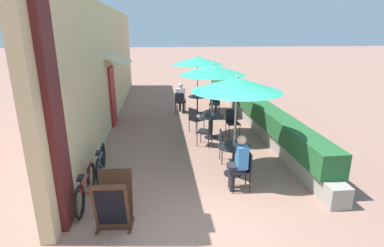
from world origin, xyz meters
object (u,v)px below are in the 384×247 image
patio_table_near (234,154)px  cafe_chair_far_left (215,102)px  seated_patron_near_right (239,160)px  coffee_cup_mid (213,114)px  cafe_chair_mid_right (207,129)px  seated_patron_far_left (215,98)px  bicycle_second (101,162)px  seated_patron_far_right (181,96)px  patio_umbrella_near (237,84)px  patio_table_mid (211,122)px  coffee_cup_far (199,95)px  menu_board (114,202)px  patio_umbrella_far (198,60)px  patio_umbrella_mid (213,70)px  cafe_chair_mid_left (195,118)px  cafe_chair_near_left (225,143)px  cafe_chair_far_right (180,101)px  bicycle_leaning (86,188)px  patio_table_far (197,101)px  cafe_chair_mid_back (232,121)px  cafe_chair_near_right (244,167)px

patio_table_near → cafe_chair_far_left: (0.54, 5.44, -0.01)m
seated_patron_near_right → coffee_cup_mid: seated_patron_near_right is taller
cafe_chair_mid_right → seated_patron_far_left: bearing=12.0°
bicycle_second → seated_patron_far_right: bearing=63.1°
patio_table_near → patio_umbrella_near: 1.67m
patio_table_mid → cafe_chair_mid_right: (-0.25, -0.68, -0.01)m
seated_patron_far_left → coffee_cup_far: (-0.61, 0.33, 0.09)m
cafe_chair_far_left → menu_board: menu_board is taller
patio_umbrella_near → patio_umbrella_far: size_ratio=1.00×
patio_umbrella_mid → cafe_chair_mid_left: size_ratio=2.76×
patio_table_near → cafe_chair_near_left: 0.73m
patio_table_near → cafe_chair_far_right: (-0.88, 5.76, -0.01)m
patio_table_near → bicycle_leaning: patio_table_near is taller
patio_umbrella_near → patio_table_mid: (-0.09, 2.61, -1.67)m
bicycle_leaning → patio_table_near: bearing=16.0°
patio_umbrella_mid → cafe_chair_mid_right: (-0.25, -0.68, -1.68)m
cafe_chair_far_left → seated_patron_near_right: bearing=103.3°
patio_umbrella_near → patio_umbrella_far: (-0.17, 5.60, 0.00)m
bicycle_second → patio_table_far: bearing=56.3°
bicycle_leaning → bicycle_second: bicycle_leaning is taller
coffee_cup_mid → patio_table_far: coffee_cup_mid is taller
cafe_chair_mid_back → menu_board: 5.52m
cafe_chair_far_left → cafe_chair_mid_right: bearing=95.0°
coffee_cup_mid → seated_patron_far_right: bearing=103.9°
seated_patron_far_right → cafe_chair_near_right: bearing=-63.4°
coffee_cup_far → seated_patron_far_left: bearing=-28.5°
coffee_cup_mid → cafe_chair_far_right: bearing=105.0°
bicycle_leaning → patio_umbrella_mid: bearing=48.4°
menu_board → cafe_chair_far_left: bearing=70.5°
patio_umbrella_mid → patio_umbrella_near: bearing=-88.0°
seated_patron_near_right → cafe_chair_far_left: bearing=-3.3°
seated_patron_far_right → menu_board: seated_patron_far_right is taller
cafe_chair_mid_left → cafe_chair_far_left: bearing=120.1°
cafe_chair_mid_right → bicycle_leaning: (-2.90, -2.84, -0.19)m
patio_table_near → patio_umbrella_near: size_ratio=0.32×
coffee_cup_far → patio_table_near: bearing=-88.9°
cafe_chair_near_left → coffee_cup_mid: (0.01, 1.92, 0.26)m
patio_table_near → bicycle_leaning: size_ratio=0.47×
cafe_chair_mid_right → seated_patron_far_right: 3.98m
seated_patron_far_right → patio_table_far: bearing=-2.8°
cafe_chair_mid_left → bicycle_leaning: cafe_chair_mid_left is taller
seated_patron_far_right → menu_board: bearing=-83.8°
patio_umbrella_mid → cafe_chair_far_right: size_ratio=2.76×
patio_table_near → cafe_chair_mid_right: (-0.34, 1.92, -0.01)m
cafe_chair_near_right → bicycle_leaning: size_ratio=0.53×
coffee_cup_mid → cafe_chair_far_right: cafe_chair_far_right is taller
seated_patron_near_right → cafe_chair_mid_left: seated_patron_near_right is taller
cafe_chair_mid_right → bicycle_second: (-2.82, -1.63, -0.19)m
cafe_chair_mid_right → coffee_cup_mid: cafe_chair_mid_right is taller
cafe_chair_mid_right → patio_table_far: 3.68m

